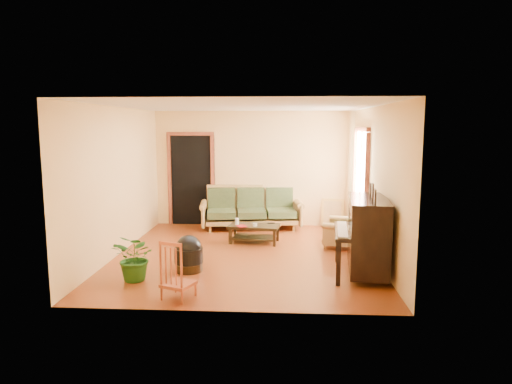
# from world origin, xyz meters

# --- Properties ---
(floor) EXTENTS (5.00, 5.00, 0.00)m
(floor) POSITION_xyz_m (0.00, 0.00, 0.00)
(floor) COLOR #5A220B
(floor) RESTS_ON ground
(doorway) EXTENTS (1.08, 0.16, 2.05)m
(doorway) POSITION_xyz_m (-1.45, 2.48, 1.02)
(doorway) COLOR black
(doorway) RESTS_ON floor
(window) EXTENTS (0.12, 1.36, 1.46)m
(window) POSITION_xyz_m (2.21, 1.30, 1.50)
(window) COLOR white
(window) RESTS_ON right_wall
(sofa) EXTENTS (2.29, 1.19, 0.94)m
(sofa) POSITION_xyz_m (-0.04, 2.11, 0.47)
(sofa) COLOR olive
(sofa) RESTS_ON floor
(coffee_table) EXTENTS (1.03, 0.65, 0.35)m
(coffee_table) POSITION_xyz_m (0.11, 0.87, 0.18)
(coffee_table) COLOR black
(coffee_table) RESTS_ON floor
(armchair) EXTENTS (0.92, 0.94, 0.78)m
(armchair) POSITION_xyz_m (1.77, 0.66, 0.39)
(armchair) COLOR olive
(armchair) RESTS_ON floor
(piano) EXTENTS (0.93, 1.42, 1.19)m
(piano) POSITION_xyz_m (1.96, -0.95, 0.59)
(piano) COLOR black
(piano) RESTS_ON floor
(footstool) EXTENTS (0.54, 0.54, 0.43)m
(footstool) POSITION_xyz_m (-0.81, -0.96, 0.21)
(footstool) COLOR black
(footstool) RESTS_ON floor
(red_chair) EXTENTS (0.49, 0.51, 0.80)m
(red_chair) POSITION_xyz_m (-0.71, -2.10, 0.40)
(red_chair) COLOR maroon
(red_chair) RESTS_ON floor
(leaning_frame) EXTENTS (0.50, 0.17, 0.66)m
(leaning_frame) POSITION_xyz_m (1.79, 2.42, 0.33)
(leaning_frame) COLOR gold
(leaning_frame) RESTS_ON floor
(ceramic_crock) EXTENTS (0.20, 0.20, 0.23)m
(ceramic_crock) POSITION_xyz_m (2.04, 2.24, 0.11)
(ceramic_crock) COLOR #2E498A
(ceramic_crock) RESTS_ON floor
(potted_plant) EXTENTS (0.81, 0.77, 0.71)m
(potted_plant) POSITION_xyz_m (-1.49, -1.45, 0.35)
(potted_plant) COLOR #1F5719
(potted_plant) RESTS_ON floor
(book) EXTENTS (0.23, 0.26, 0.02)m
(book) POSITION_xyz_m (-0.20, 0.65, 0.36)
(book) COLOR maroon
(book) RESTS_ON coffee_table
(candle) EXTENTS (0.09, 0.09, 0.12)m
(candle) POSITION_xyz_m (-0.23, 0.89, 0.41)
(candle) COLOR white
(candle) RESTS_ON coffee_table
(glass_jar) EXTENTS (0.10, 0.10, 0.06)m
(glass_jar) POSITION_xyz_m (0.13, 0.76, 0.38)
(glass_jar) COLOR white
(glass_jar) RESTS_ON coffee_table
(remote) EXTENTS (0.15, 0.07, 0.01)m
(remote) POSITION_xyz_m (0.43, 1.02, 0.36)
(remote) COLOR black
(remote) RESTS_ON coffee_table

